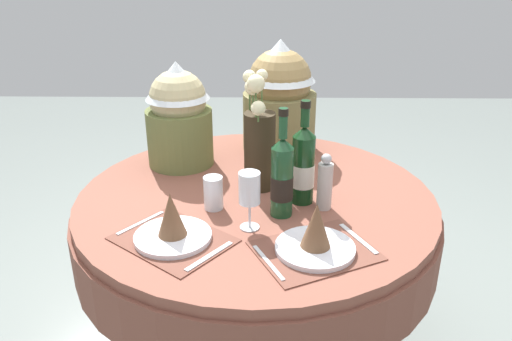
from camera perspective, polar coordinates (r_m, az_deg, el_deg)
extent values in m
cylinder|color=brown|center=(1.89, -0.02, -3.17)|extent=(1.30, 1.30, 0.04)
cylinder|color=brown|center=(1.95, -0.01, -6.25)|extent=(1.33, 1.33, 0.19)
cylinder|color=black|center=(2.08, -0.01, -12.26)|extent=(0.12, 0.12, 0.70)
cube|color=brown|center=(1.62, -9.21, -7.57)|extent=(0.43, 0.41, 0.00)
cylinder|color=white|center=(1.62, -9.23, -7.27)|extent=(0.24, 0.24, 0.02)
cone|color=brown|center=(1.58, -9.42, -4.85)|extent=(0.09, 0.09, 0.14)
cube|color=silver|center=(1.72, -12.72, -5.69)|extent=(0.13, 0.16, 0.00)
cube|color=silver|center=(1.52, -5.22, -9.45)|extent=(0.13, 0.16, 0.00)
cube|color=brown|center=(1.56, 6.57, -8.88)|extent=(0.42, 0.38, 0.00)
cylinder|color=white|center=(1.55, 6.58, -8.56)|extent=(0.24, 0.24, 0.02)
cone|color=brown|center=(1.51, 6.72, -6.07)|extent=(0.09, 0.09, 0.14)
cube|color=silver|center=(1.49, 1.37, -10.17)|extent=(0.09, 0.18, 0.00)
cube|color=silver|center=(1.63, 11.30, -7.42)|extent=(0.10, 0.18, 0.00)
cylinder|color=#332819|center=(1.88, 0.41, 2.17)|extent=(0.12, 0.12, 0.29)
sphere|color=beige|center=(1.90, 0.66, 10.56)|extent=(0.04, 0.04, 0.04)
cylinder|color=#4C7038|center=(1.91, 0.65, 8.76)|extent=(0.01, 0.01, 0.10)
sphere|color=beige|center=(1.81, -0.35, 9.29)|extent=(0.06, 0.06, 0.06)
cylinder|color=#4C7038|center=(1.83, -0.34, 7.59)|extent=(0.01, 0.01, 0.07)
sphere|color=beige|center=(1.72, 0.25, 6.96)|extent=(0.05, 0.05, 0.05)
cylinder|color=#4C7038|center=(1.73, 0.25, 5.96)|extent=(0.01, 0.01, 0.03)
sphere|color=beige|center=(1.75, 0.10, 9.66)|extent=(0.06, 0.06, 0.06)
cylinder|color=#4C7038|center=(1.77, 0.10, 7.46)|extent=(0.01, 0.01, 0.10)
sphere|color=beige|center=(1.83, -0.72, 10.38)|extent=(0.05, 0.05, 0.05)
cylinder|color=#4C7038|center=(1.85, -0.71, 8.34)|extent=(0.01, 0.01, 0.11)
cylinder|color=#143819|center=(1.78, 5.26, 0.09)|extent=(0.08, 0.08, 0.25)
cylinder|color=silver|center=(1.79, 5.23, -0.48)|extent=(0.08, 0.08, 0.08)
cone|color=#143819|center=(1.73, 5.43, 4.35)|extent=(0.08, 0.08, 0.04)
cylinder|color=#143819|center=(1.71, 5.51, 6.33)|extent=(0.03, 0.03, 0.09)
cylinder|color=black|center=(1.70, 5.56, 7.38)|extent=(0.03, 0.03, 0.02)
cylinder|color=#194223|center=(1.69, 2.90, -1.29)|extent=(0.07, 0.07, 0.24)
cylinder|color=black|center=(1.70, 2.89, -1.88)|extent=(0.08, 0.08, 0.08)
cone|color=#194223|center=(1.64, 3.00, 3.07)|extent=(0.07, 0.07, 0.03)
cylinder|color=#194223|center=(1.62, 3.05, 5.27)|extent=(0.03, 0.03, 0.10)
cylinder|color=black|center=(1.60, 3.08, 6.54)|extent=(0.03, 0.03, 0.02)
cylinder|color=silver|center=(1.67, -0.71, -6.32)|extent=(0.06, 0.06, 0.00)
cylinder|color=silver|center=(1.64, -0.71, -4.94)|extent=(0.01, 0.01, 0.09)
cylinder|color=silver|center=(1.60, -0.73, -1.94)|extent=(0.07, 0.07, 0.10)
cylinder|color=silver|center=(1.76, -4.77, -2.49)|extent=(0.07, 0.07, 0.12)
cylinder|color=#B7B2AD|center=(1.76, 7.66, -1.76)|extent=(0.05, 0.05, 0.17)
sphere|color=#B7B7BC|center=(1.72, 7.84, 1.28)|extent=(0.04, 0.04, 0.04)
cylinder|color=olive|center=(2.13, -8.44, 3.72)|extent=(0.27, 0.27, 0.23)
sphere|color=#C6B784|center=(2.08, -8.71, 7.93)|extent=(0.23, 0.23, 0.23)
cone|color=silver|center=(2.06, -8.84, 9.91)|extent=(0.26, 0.26, 0.15)
cylinder|color=olive|center=(2.25, 2.59, 5.46)|extent=(0.32, 0.32, 0.25)
sphere|color=#9E7F4C|center=(2.20, 2.68, 9.97)|extent=(0.27, 0.27, 0.27)
cone|color=silver|center=(2.18, 2.73, 12.19)|extent=(0.30, 0.30, 0.17)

